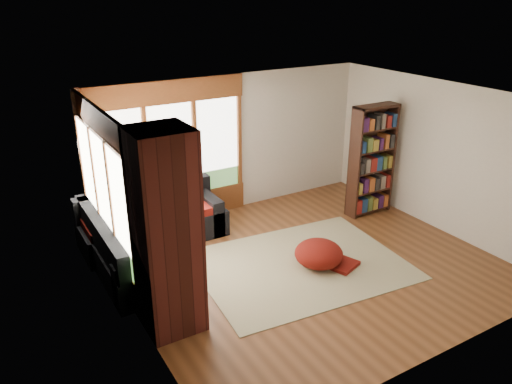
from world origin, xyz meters
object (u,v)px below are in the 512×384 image
brick_chimney (166,234)px  pouf (319,253)px  bookshelf (372,161)px  area_rug (301,265)px  dog_tan (152,199)px  dog_brindle (146,227)px  sectional_sofa (150,233)px

brick_chimney → pouf: bearing=5.0°
brick_chimney → bookshelf: 4.74m
bookshelf → pouf: size_ratio=2.78×
area_rug → bookshelf: (2.27, 0.98, 1.04)m
brick_chimney → dog_tan: brick_chimney is taller
area_rug → bookshelf: bookshelf is taller
brick_chimney → pouf: brick_chimney is taller
dog_tan → dog_brindle: (-0.38, -0.75, -0.10)m
brick_chimney → sectional_sofa: size_ratio=1.18×
area_rug → dog_tan: dog_tan is taller
bookshelf → pouf: bookshelf is taller
area_rug → pouf: (0.23, -0.14, 0.21)m
brick_chimney → area_rug: brick_chimney is taller
bookshelf → dog_tan: bearing=167.8°
pouf → dog_brindle: dog_brindle is taller
sectional_sofa → dog_brindle: (-0.25, -0.61, 0.42)m
dog_brindle → pouf: bearing=-126.7°
sectional_sofa → dog_tan: (0.13, 0.15, 0.52)m
area_rug → pouf: bearing=-31.3°
pouf → dog_tan: size_ratio=0.68×
brick_chimney → dog_tan: size_ratio=2.34×
bookshelf → dog_brindle: (-4.35, 0.10, -0.32)m
pouf → bookshelf: bearing=28.8°
sectional_sofa → bookshelf: bookshelf is taller
brick_chimney → dog_brindle: bearing=82.4°
sectional_sofa → area_rug: 2.50m
brick_chimney → sectional_sofa: brick_chimney is taller
dog_brindle → dog_tan: bearing=-35.8°
brick_chimney → sectional_sofa: (0.45, 2.05, -1.00)m
sectional_sofa → dog_tan: dog_tan is taller
pouf → area_rug: bearing=148.7°
sectional_sofa → area_rug: bearing=-41.9°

